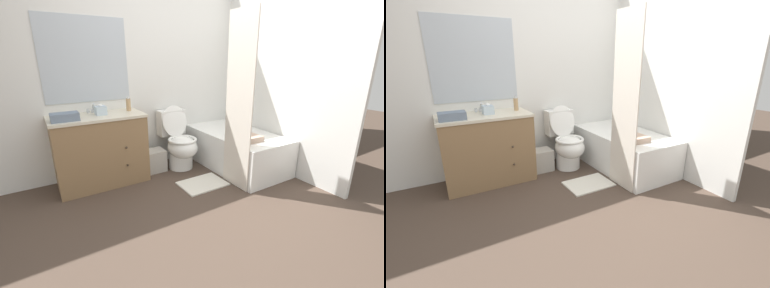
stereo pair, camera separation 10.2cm
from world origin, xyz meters
The scene contains 14 objects.
ground_plane centered at (0.00, 0.00, 0.00)m, with size 14.00×14.00×0.00m, color #47382D.
wall_back centered at (-0.01, 1.57, 1.25)m, with size 8.00×0.06×2.50m.
wall_right centered at (1.32, 0.77, 1.25)m, with size 0.05×2.54×2.50m.
vanity_cabinet centered at (-0.78, 1.29, 0.42)m, with size 1.01×0.55×0.83m.
sink_faucet centered at (-0.78, 1.46, 0.86)m, with size 0.14×0.12×0.12m.
toilet centered at (0.22, 1.21, 0.34)m, with size 0.38×0.63×0.83m.
bathtub centered at (0.90, 0.83, 0.25)m, with size 0.76×1.42×0.49m.
shower_curtain centered at (0.50, 0.38, 0.95)m, with size 0.01×0.41×1.90m.
wastebasket centered at (-0.13, 1.27, 0.14)m, with size 0.27×0.23×0.29m.
tissue_box centered at (-0.73, 1.29, 0.88)m, with size 0.12×0.14×0.12m.
soap_dispenser centered at (-0.39, 1.35, 0.90)m, with size 0.05×0.05×0.18m.
hand_towel_folded centered at (-1.12, 1.17, 0.87)m, with size 0.26×0.16×0.08m.
bath_towel_folded centered at (0.75, 0.46, 0.52)m, with size 0.30×0.25×0.07m.
bath_mat centered at (0.19, 0.59, 0.01)m, with size 0.54×0.38×0.02m.
Camera 1 is at (-1.37, -1.68, 1.43)m, focal length 24.00 mm.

